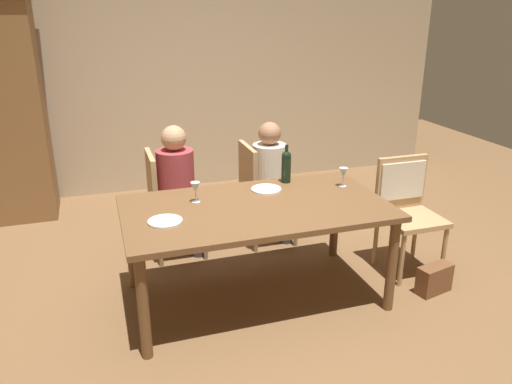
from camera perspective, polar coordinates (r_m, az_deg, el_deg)
The scene contains 14 objects.
ground_plane at distance 3.83m, azimuth 0.00°, elevation -11.83°, with size 10.00×10.00×0.00m, color brown.
rear_room_partition at distance 5.92m, azimuth -8.39°, elevation 13.45°, with size 6.40×0.12×2.70m, color tan.
dining_table at distance 3.52m, azimuth 0.00°, elevation -2.70°, with size 1.84×1.02×0.74m.
chair_far_right at distance 4.45m, azimuth 0.45°, elevation 0.58°, with size 0.44×0.44×0.92m.
chair_far_left at distance 4.27m, azimuth -10.14°, elevation -0.59°, with size 0.44×0.44×0.92m.
chair_right_end at distance 4.20m, azimuth 16.57°, elevation -0.62°, with size 0.44×0.46×0.92m.
person_woman_host at distance 4.45m, azimuth 1.84°, elevation 2.09°, with size 0.34×0.30×1.11m.
person_man_bearded at distance 4.25m, azimuth -8.74°, elevation 1.15°, with size 0.36×0.31×1.14m.
wine_bottle_tall_green at distance 3.92m, azimuth 3.46°, elevation 3.03°, with size 0.07×0.07×0.30m.
wine_glass_near_left at distance 3.89m, azimuth 9.91°, elevation 2.12°, with size 0.07×0.07×0.15m.
wine_glass_centre at distance 3.54m, azimuth -6.90°, elevation 0.45°, with size 0.07×0.07×0.15m.
dinner_plate_host at distance 3.27m, azimuth -10.30°, elevation -3.30°, with size 0.22×0.22×0.01m, color silver.
dinner_plate_guest_left at distance 3.78m, azimuth 1.18°, elevation 0.31°, with size 0.23×0.23×0.01m, color white.
handbag at distance 4.06m, azimuth 19.62°, elevation -9.31°, with size 0.28×0.12×0.22m, color brown.
Camera 1 is at (-1.00, -3.08, 2.03)m, focal length 35.14 mm.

